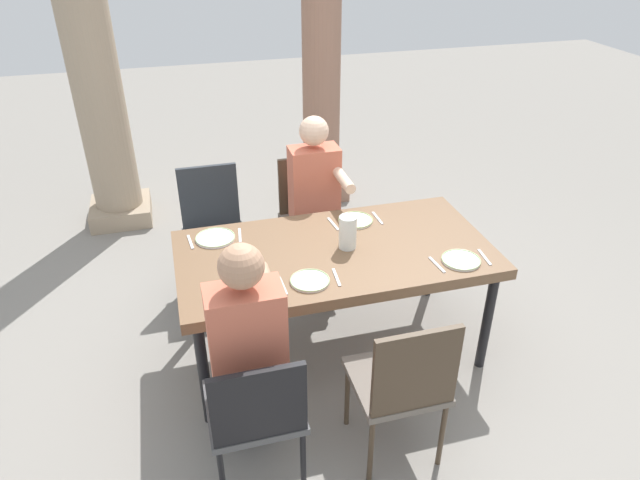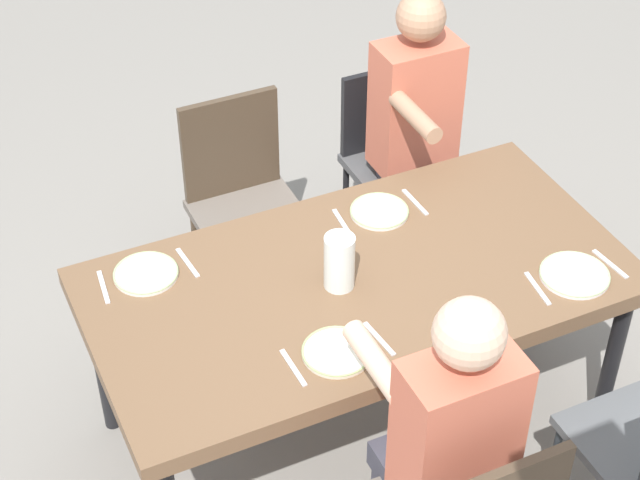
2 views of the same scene
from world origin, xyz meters
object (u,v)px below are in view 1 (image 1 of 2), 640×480
stone_column_near (92,63)px  plate_3 (461,260)px  chair_west_north (213,225)px  chair_west_south (256,410)px  diner_man_white (317,203)px  water_pitcher (348,234)px  dining_table (335,258)px  plate_2 (356,220)px  diner_woman_green (248,353)px  plate_0 (215,238)px  plate_1 (310,281)px  chair_mid_south (403,381)px  stone_column_centre (321,56)px  chair_mid_north (310,212)px

stone_column_near → plate_3: 3.32m
chair_west_north → chair_west_south: (-0.00, -1.79, -0.01)m
diner_man_white → water_pitcher: diner_man_white is taller
dining_table → stone_column_near: stone_column_near is taller
dining_table → chair_west_north: chair_west_north is taller
plate_2 → water_pitcher: (-0.15, -0.29, 0.08)m
chair_west_south → water_pitcher: bearing=51.3°
diner_woman_green → plate_0: bearing=91.7°
dining_table → diner_woman_green: (-0.64, -0.71, 0.02)m
plate_3 → water_pitcher: size_ratio=1.10×
plate_1 → water_pitcher: bearing=43.8°
chair_mid_south → stone_column_centre: size_ratio=0.33×
diner_woman_green → plate_3: (1.29, 0.39, 0.06)m
chair_west_south → plate_1: size_ratio=4.06×
chair_mid_north → diner_woman_green: size_ratio=0.70×
plate_2 → plate_3: size_ratio=1.00×
stone_column_centre → plate_3: 2.62m
chair_west_south → stone_column_centre: stone_column_centre is taller
dining_table → chair_mid_north: chair_mid_north is taller
dining_table → chair_mid_north: size_ratio=1.99×
chair_mid_south → plate_2: chair_mid_south is taller
plate_0 → plate_3: size_ratio=1.07×
chair_mid_south → stone_column_centre: 3.27m
diner_woman_green → plate_2: bearing=49.4°
plate_0 → plate_1: bearing=-53.4°
stone_column_centre → plate_1: size_ratio=12.71×
plate_1 → stone_column_near: bearing=114.5°
dining_table → stone_column_near: (-1.37, 2.23, 0.72)m
chair_mid_north → chair_west_south: bearing=-111.9°
stone_column_centre → plate_1: 2.70m
chair_west_south → stone_column_near: stone_column_near is taller
chair_mid_south → chair_mid_north: bearing=90.0°
plate_2 → diner_man_white: bearing=109.0°
chair_west_north → chair_mid_north: size_ratio=1.01×
stone_column_near → water_pitcher: stone_column_near is taller
plate_0 → water_pitcher: (0.75, -0.30, 0.08)m
dining_table → water_pitcher: water_pitcher is taller
stone_column_near → plate_0: size_ratio=11.96×
diner_woman_green → plate_2: size_ratio=5.97×
stone_column_centre → plate_0: (-1.20, -1.92, -0.59)m
chair_west_south → chair_mid_south: bearing=-0.6°
plate_1 → dining_table: bearing=51.7°
chair_west_north → plate_3: size_ratio=4.22×
chair_west_north → stone_column_near: size_ratio=0.33×
diner_woman_green → plate_3: 1.35m
chair_west_north → plate_0: size_ratio=3.92×
chair_mid_north → plate_0: (-0.75, -0.59, 0.23)m
diner_man_white → stone_column_near: size_ratio=0.46×
chair_mid_south → plate_1: chair_mid_south is taller
chair_mid_north → chair_mid_south: size_ratio=1.01×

